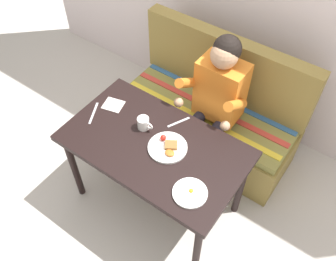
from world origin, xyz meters
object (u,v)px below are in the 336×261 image
plate_eggs (190,193)px  napkin (113,105)px  coffee_mug (144,123)px  fork (179,122)px  plate_breakfast (168,147)px  person (215,97)px  knife (94,113)px  table (155,152)px  couch (211,115)px

plate_eggs → napkin: size_ratio=1.53×
coffee_mug → fork: coffee_mug is taller
fork → plate_breakfast: bearing=-47.4°
person → napkin: size_ratio=8.91×
plate_breakfast → knife: (-0.60, -0.05, -0.01)m
table → plate_breakfast: (0.09, 0.02, 0.09)m
table → knife: size_ratio=6.00×
person → plate_eggs: bearing=-69.5°
plate_breakfast → knife: 0.60m
plate_breakfast → fork: size_ratio=1.50×
knife → plate_eggs: bearing=-35.7°
couch → plate_eggs: couch is taller
person → napkin: (-0.55, -0.48, -0.01)m
knife → person: bearing=18.8°
person → coffee_mug: (-0.25, -0.52, 0.03)m
plate_breakfast → plate_eggs: bearing=-33.2°
table → plate_breakfast: 0.13m
couch → person: person is taller
fork → knife: (-0.53, -0.27, 0.00)m
coffee_mug → knife: (-0.36, -0.10, -0.04)m
coffee_mug → table: bearing=-26.6°
napkin → fork: 0.49m
table → plate_breakfast: plate_breakfast is taller
knife → plate_breakfast: bearing=-21.6°
plate_eggs → knife: 0.91m
napkin → knife: size_ratio=0.68×
person → fork: person is taller
couch → knife: 1.03m
coffee_mug → napkin: size_ratio=0.87×
coffee_mug → couch: bearing=78.4°
couch → plate_breakfast: 0.85m
napkin → plate_eggs: bearing=-18.7°
napkin → couch: bearing=55.8°
plate_breakfast → plate_eggs: (0.30, -0.20, -0.00)m
knife → fork: bearing=0.8°
person → fork: size_ratio=7.13×
fork → knife: size_ratio=0.85×
person → coffee_mug: person is taller
plate_eggs → coffee_mug: size_ratio=1.76×
person → plate_breakfast: bearing=-91.4°
person → plate_eggs: 0.82m
plate_eggs → fork: 0.56m
person → knife: size_ratio=6.06×
couch → plate_eggs: 1.10m
table → fork: (0.02, 0.24, 0.08)m
plate_breakfast → knife: size_ratio=1.27×
plate_eggs → napkin: (-0.84, 0.28, -0.01)m
couch → plate_breakfast: couch is taller
coffee_mug → plate_breakfast: bearing=-12.2°
plate_breakfast → napkin: (-0.54, 0.09, -0.01)m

